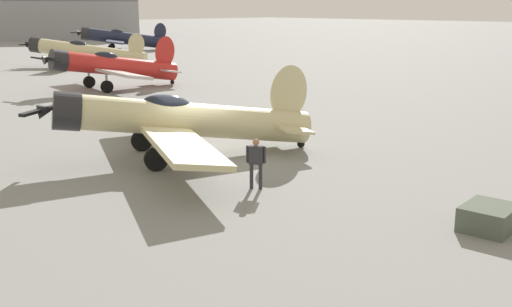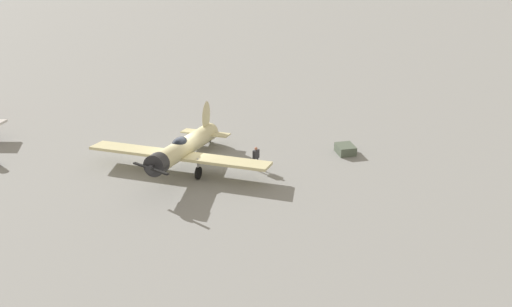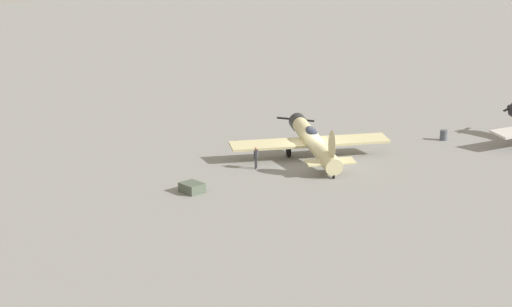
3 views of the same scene
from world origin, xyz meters
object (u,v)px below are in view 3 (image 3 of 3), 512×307
Objects in this scene: equipment_crate at (192,188)px; fuel_drum at (444,135)px; airplane_foreground at (313,141)px; ground_crew_mechanic at (256,156)px.

equipment_crate is 23.52m from fuel_drum.
airplane_foreground is 12.56m from fuel_drum.
ground_crew_mechanic reaches higher than equipment_crate.
fuel_drum is (-0.64, -23.52, 0.11)m from equipment_crate.
ground_crew_mechanic is at bearing 106.40° from airplane_foreground.
airplane_foreground is at bearing -83.54° from equipment_crate.
airplane_foreground is 11.26m from equipment_crate.
airplane_foreground is 7.62× the size of equipment_crate.
equipment_crate is (-1.26, 11.14, -1.10)m from airplane_foreground.
fuel_drum is at bearing -135.64° from ground_crew_mechanic.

